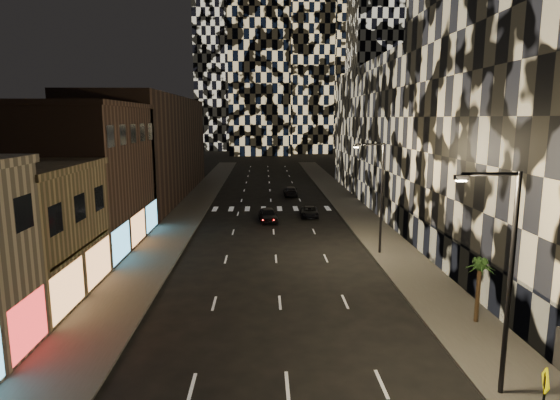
{
  "coord_description": "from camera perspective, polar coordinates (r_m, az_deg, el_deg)",
  "views": [
    {
      "loc": [
        -0.93,
        -6.98,
        11.11
      ],
      "look_at": [
        0.08,
        22.05,
        6.0
      ],
      "focal_mm": 30.0,
      "sensor_mm": 36.0,
      "label": 1
    }
  ],
  "objects": [
    {
      "name": "sidewalk_right",
      "position": [
        59.06,
        8.71,
        -0.91
      ],
      "size": [
        4.0,
        120.0,
        0.15
      ],
      "primitive_type": "cube",
      "color": "#47443F",
      "rests_on": "ground"
    },
    {
      "name": "midrise_filler_right",
      "position": [
        67.35,
        16.27,
        7.79
      ],
      "size": [
        16.0,
        40.0,
        18.0
      ],
      "primitive_type": "cube",
      "color": "#232326",
      "rests_on": "ground"
    },
    {
      "name": "streetlight_far",
      "position": [
        38.56,
        11.97,
        1.17
      ],
      "size": [
        2.55,
        0.25,
        9.0
      ],
      "color": "black",
      "rests_on": "sidewalk_right"
    },
    {
      "name": "sidewalk_left",
      "position": [
        58.75,
        -10.84,
        -1.03
      ],
      "size": [
        4.0,
        120.0,
        0.15
      ],
      "primitive_type": "cube",
      "color": "#47443F",
      "rests_on": "ground"
    },
    {
      "name": "curb_left",
      "position": [
        58.46,
        -8.81,
        -1.03
      ],
      "size": [
        0.2,
        120.0,
        0.15
      ],
      "primitive_type": "cube",
      "color": "#4C4C47",
      "rests_on": "ground"
    },
    {
      "name": "palm_tree",
      "position": [
        27.48,
        23.17,
        -7.79
      ],
      "size": [
        1.79,
        1.83,
        3.58
      ],
      "color": "#47331E",
      "rests_on": "sidewalk_right"
    },
    {
      "name": "car_dark_rightlane",
      "position": [
        53.13,
        3.62,
        -1.47
      ],
      "size": [
        2.18,
        4.34,
        1.18
      ],
      "primitive_type": "imported",
      "rotation": [
        0.0,
        0.0,
        -0.06
      ],
      "color": "black",
      "rests_on": "ground"
    },
    {
      "name": "ped_sign",
      "position": [
        18.86,
        29.53,
        -19.79
      ],
      "size": [
        0.39,
        0.92,
        2.9
      ],
      "rotation": [
        0.0,
        0.0,
        -0.36
      ],
      "color": "black",
      "rests_on": "sidewalk_right"
    },
    {
      "name": "midrise_base",
      "position": [
        35.48,
        20.12,
        -6.37
      ],
      "size": [
        0.6,
        25.0,
        3.0
      ],
      "primitive_type": "cube",
      "color": "#383838",
      "rests_on": "ground"
    },
    {
      "name": "car_dark_midlane",
      "position": [
        50.61,
        -1.46,
        -1.83
      ],
      "size": [
        2.31,
        4.63,
        1.51
      ],
      "primitive_type": "imported",
      "rotation": [
        0.0,
        0.0,
        0.12
      ],
      "color": "black",
      "rests_on": "ground"
    },
    {
      "name": "streetlight_near",
      "position": [
        20.2,
        25.74,
        -7.6
      ],
      "size": [
        2.55,
        0.25,
        9.0
      ],
      "color": "black",
      "rests_on": "sidewalk_right"
    },
    {
      "name": "retail_brown",
      "position": [
        43.85,
        -23.5,
        2.46
      ],
      "size": [
        10.0,
        15.0,
        12.0
      ],
      "primitive_type": "cube",
      "color": "#463127",
      "rests_on": "ground"
    },
    {
      "name": "retail_filler_left",
      "position": [
        69.01,
        -15.55,
        6.2
      ],
      "size": [
        10.0,
        40.0,
        14.0
      ],
      "primitive_type": "cube",
      "color": "#463127",
      "rests_on": "ground"
    },
    {
      "name": "curb_right",
      "position": [
        58.71,
        6.69,
        -0.93
      ],
      "size": [
        0.2,
        120.0,
        0.15
      ],
      "primitive_type": "cube",
      "color": "#4C4C47",
      "rests_on": "ground"
    },
    {
      "name": "car_dark_oncoming",
      "position": [
        67.47,
        1.29,
        1.08
      ],
      "size": [
        1.96,
        4.74,
        1.37
      ],
      "primitive_type": "imported",
      "rotation": [
        0.0,
        0.0,
        3.13
      ],
      "color": "black",
      "rests_on": "ground"
    }
  ]
}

